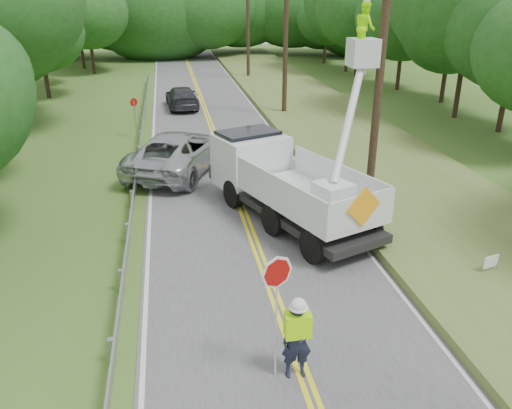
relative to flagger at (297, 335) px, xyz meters
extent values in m
plane|color=#475F1F|center=(0.18, 0.02, -1.06)|extent=(140.00, 140.00, 0.00)
cube|color=#4A4A4C|center=(0.18, 14.02, -1.05)|extent=(7.20, 96.00, 0.02)
cube|color=yellow|center=(0.08, 14.02, -1.04)|extent=(0.12, 96.00, 0.00)
cube|color=yellow|center=(0.28, 14.02, -1.04)|extent=(0.12, 96.00, 0.00)
cube|color=silver|center=(-3.27, 14.02, -1.04)|extent=(0.12, 96.00, 0.00)
cube|color=silver|center=(3.63, 14.02, -1.04)|extent=(0.12, 96.00, 0.00)
cube|color=#999CA0|center=(-3.92, 1.02, -0.71)|extent=(0.12, 0.14, 0.70)
cube|color=#999CA0|center=(-3.92, 4.02, -0.71)|extent=(0.12, 0.14, 0.70)
cube|color=#999CA0|center=(-3.92, 7.02, -0.71)|extent=(0.12, 0.14, 0.70)
cube|color=#999CA0|center=(-3.92, 10.02, -0.71)|extent=(0.12, 0.14, 0.70)
cube|color=#999CA0|center=(-3.92, 13.02, -0.71)|extent=(0.12, 0.14, 0.70)
cube|color=#999CA0|center=(-3.92, 16.02, -0.71)|extent=(0.12, 0.14, 0.70)
cube|color=#999CA0|center=(-3.92, 19.02, -0.71)|extent=(0.12, 0.14, 0.70)
cube|color=#999CA0|center=(-3.92, 22.02, -0.71)|extent=(0.12, 0.14, 0.70)
cube|color=#999CA0|center=(-3.92, 25.02, -0.71)|extent=(0.12, 0.14, 0.70)
cube|color=#999CA0|center=(-3.92, 28.02, -0.71)|extent=(0.12, 0.14, 0.70)
cube|color=#999CA0|center=(-3.92, 31.02, -0.71)|extent=(0.12, 0.14, 0.70)
cube|color=#999CA0|center=(-3.92, 34.02, -0.71)|extent=(0.12, 0.14, 0.70)
cube|color=#999CA0|center=(-3.92, 37.02, -0.71)|extent=(0.12, 0.14, 0.70)
cube|color=#999CA0|center=(-3.82, 15.02, -0.46)|extent=(0.05, 48.00, 0.34)
cylinder|color=black|center=(5.18, 9.02, 3.94)|extent=(0.30, 0.30, 10.00)
cylinder|color=black|center=(5.18, 24.02, 3.94)|extent=(0.30, 0.30, 10.00)
cylinder|color=black|center=(5.18, 39.02, 3.94)|extent=(0.30, 0.30, 10.00)
cube|color=#54692B|center=(7.28, 14.02, -0.91)|extent=(7.00, 96.00, 0.30)
cylinder|color=#332319|center=(-11.24, 22.16, 1.07)|extent=(0.32, 0.32, 4.27)
cylinder|color=#332319|center=(-11.92, 26.63, 0.39)|extent=(0.32, 0.32, 2.90)
ellipsoid|color=#1D4F15|center=(-11.92, 26.63, 3.94)|extent=(6.77, 6.77, 5.96)
cylinder|color=#332319|center=(-11.26, 32.78, 0.33)|extent=(0.32, 0.32, 2.79)
ellipsoid|color=#1D4F15|center=(-11.26, 32.78, 3.74)|extent=(6.51, 6.51, 5.73)
cylinder|color=#332319|center=(-12.47, 38.41, 0.21)|extent=(0.32, 0.32, 2.54)
ellipsoid|color=#1D4F15|center=(-12.47, 38.41, 3.32)|extent=(5.93, 5.93, 5.22)
cylinder|color=#332319|center=(-9.26, 44.70, 0.58)|extent=(0.32, 0.32, 3.28)
ellipsoid|color=#1D4F15|center=(-9.26, 44.70, 4.58)|extent=(7.65, 7.65, 6.73)
cylinder|color=#332319|center=(-10.67, 48.13, 0.65)|extent=(0.32, 0.32, 3.41)
ellipsoid|color=#1D4F15|center=(-10.67, 48.13, 4.82)|extent=(7.97, 7.97, 7.01)
cylinder|color=#332319|center=(16.63, 17.83, 0.66)|extent=(0.32, 0.32, 3.45)
cylinder|color=#332319|center=(15.95, 21.55, 1.10)|extent=(0.32, 0.32, 4.32)
cylinder|color=#332319|center=(17.51, 26.16, 0.42)|extent=(0.32, 0.32, 2.95)
ellipsoid|color=#1D4F15|center=(17.51, 26.16, 4.03)|extent=(6.89, 6.89, 6.07)
cylinder|color=#332319|center=(16.42, 31.42, 0.60)|extent=(0.32, 0.32, 3.33)
ellipsoid|color=#1D4F15|center=(16.42, 31.42, 4.67)|extent=(7.76, 7.76, 6.83)
cylinder|color=#332319|center=(15.50, 38.77, 0.71)|extent=(0.32, 0.32, 3.54)
ellipsoid|color=#1D4F15|center=(15.50, 38.77, 5.04)|extent=(8.26, 8.26, 7.27)
cylinder|color=#332319|center=(15.53, 41.69, 0.86)|extent=(0.32, 0.32, 3.83)
ellipsoid|color=#1D4F15|center=(15.53, 41.69, 5.54)|extent=(8.95, 8.95, 7.87)
cylinder|color=#332319|center=(15.22, 48.11, 0.32)|extent=(0.32, 0.32, 2.75)
ellipsoid|color=#1D4F15|center=(15.22, 48.11, 3.68)|extent=(6.43, 6.43, 5.65)
ellipsoid|color=#1D4F15|center=(-16.86, 57.96, 4.44)|extent=(15.24, 11.43, 11.43)
ellipsoid|color=#1D4F15|center=(-11.96, 57.30, 4.44)|extent=(10.31, 7.73, 7.73)
ellipsoid|color=#1D4F15|center=(-7.14, 56.43, 4.44)|extent=(12.56, 9.42, 9.42)
ellipsoid|color=#1D4F15|center=(-2.81, 56.17, 4.44)|extent=(16.61, 12.46, 12.46)
ellipsoid|color=#1D4F15|center=(2.64, 54.42, 4.44)|extent=(11.89, 8.92, 8.92)
ellipsoid|color=#1D4F15|center=(7.24, 57.82, 4.44)|extent=(12.47, 9.35, 9.35)
ellipsoid|color=#1D4F15|center=(13.69, 57.00, 4.44)|extent=(12.70, 9.52, 9.52)
ellipsoid|color=#1D4F15|center=(17.62, 56.11, 4.44)|extent=(13.12, 9.84, 9.84)
ellipsoid|color=#1D4F15|center=(22.31, 54.09, 4.44)|extent=(16.07, 12.05, 12.05)
imported|color=#191E33|center=(0.01, 0.00, -0.15)|extent=(0.66, 0.45, 1.79)
cube|color=#A3FC02|center=(0.01, 0.00, 0.26)|extent=(0.56, 0.35, 0.54)
ellipsoid|color=white|center=(0.01, 0.00, 0.76)|extent=(0.33, 0.33, 0.27)
cylinder|color=#B7B7B7|center=(-0.43, 0.06, 0.21)|extent=(0.04, 0.04, 2.50)
cylinder|color=#990D09|center=(-0.43, 0.06, 1.52)|extent=(0.68, 0.28, 0.72)
cylinder|color=black|center=(1.73, 4.74, -0.51)|extent=(0.70, 1.12, 1.07)
cylinder|color=black|center=(3.80, 5.55, -0.51)|extent=(0.70, 1.12, 1.07)
cylinder|color=black|center=(0.91, 6.82, -0.51)|extent=(0.70, 1.12, 1.07)
cylinder|color=black|center=(2.99, 7.63, -0.51)|extent=(0.70, 1.12, 1.07)
cylinder|color=black|center=(-0.10, 9.41, -0.51)|extent=(0.70, 1.12, 1.07)
cylinder|color=black|center=(1.98, 10.22, -0.51)|extent=(0.70, 1.12, 1.07)
cube|color=black|center=(1.83, 7.53, -0.43)|extent=(4.78, 7.49, 0.28)
cube|color=silver|center=(2.11, 6.81, 0.13)|extent=(4.25, 5.71, 0.25)
cube|color=silver|center=(0.94, 6.35, 0.69)|extent=(1.93, 4.80, 1.00)
cube|color=silver|center=(3.29, 7.27, 0.69)|extent=(1.93, 4.80, 1.00)
cube|color=silver|center=(3.04, 4.44, 0.69)|extent=(2.41, 1.00, 1.00)
cube|color=silver|center=(0.73, 10.34, 0.46)|extent=(3.11, 2.88, 2.01)
cube|color=black|center=(0.65, 10.54, 1.19)|extent=(2.60, 2.16, 0.84)
cube|color=silver|center=(2.56, 5.67, 0.69)|extent=(1.30, 1.30, 0.89)
cube|color=silver|center=(4.48, 9.02, 4.62)|extent=(0.95, 0.95, 0.95)
imported|color=#A3FC02|center=(4.48, 9.02, 5.47)|extent=(0.62, 0.80, 1.65)
cube|color=#FF9E15|center=(3.07, 4.37, 0.85)|extent=(1.19, 0.50, 1.26)
imported|color=#B1B3B8|center=(-2.00, 13.93, -0.12)|extent=(5.48, 7.33, 1.85)
imported|color=#323339|center=(-1.35, 27.50, -0.32)|extent=(2.34, 5.10, 1.45)
cylinder|color=#999CA0|center=(-4.17, 20.11, -0.02)|extent=(0.06, 0.06, 2.09)
cylinder|color=#990D09|center=(-4.17, 20.11, 0.94)|extent=(0.41, 0.29, 0.48)
cube|color=white|center=(6.42, 2.89, -0.47)|extent=(0.52, 0.17, 0.38)
cylinder|color=#999CA0|center=(6.21, 2.89, -0.79)|extent=(0.02, 0.02, 0.54)
cylinder|color=#999CA0|center=(6.64, 2.89, -0.79)|extent=(0.02, 0.02, 0.54)
camera|label=1|loc=(-2.34, -8.48, 6.69)|focal=35.83mm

